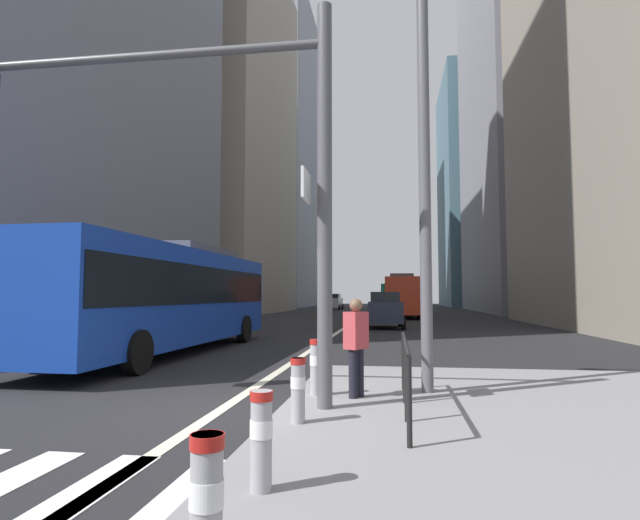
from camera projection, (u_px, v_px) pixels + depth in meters
ground_plane at (345, 328)px, 27.65m from camera, size 160.00×160.00×0.00m
median_island at (633, 435)px, 6.14m from camera, size 9.00×10.00×0.15m
lane_centre_line at (358, 319)px, 37.53m from camera, size 0.20×80.00×0.01m
office_tower_left_mid at (213, 132)px, 53.41m from camera, size 13.65×22.18×37.89m
office_tower_left_far at (277, 157)px, 82.89m from camera, size 11.55×25.30×48.59m
office_tower_right_mid at (522, 57)px, 56.22m from camera, size 10.67×24.92×56.26m
office_tower_right_far at (482, 192)px, 81.88m from camera, size 12.57×20.18×36.71m
city_bus_blue_oncoming at (168, 293)px, 15.42m from camera, size 2.83×12.19×3.40m
sedan_white_oncoming at (1, 324)px, 13.56m from camera, size 2.05×4.31×1.94m
city_bus_red_receding at (401, 294)px, 41.47m from camera, size 2.74×11.67×3.40m
city_bus_red_distant at (393, 295)px, 63.90m from camera, size 2.86×11.24×3.40m
car_oncoming_mid at (333, 302)px, 61.98m from camera, size 2.13×4.41×1.94m
car_receding_near at (385, 310)px, 27.30m from camera, size 2.20×4.09×1.94m
traffic_signal_gantry at (196, 143)px, 7.81m from camera, size 6.02×0.65×6.00m
street_lamp_post at (423, 93)px, 8.82m from camera, size 5.50×0.32×8.00m
bollard_front at (206, 504)px, 2.78m from camera, size 0.20×0.20×0.85m
bollard_left at (261, 435)px, 4.22m from camera, size 0.20×0.20×0.82m
bollard_right at (298, 386)px, 6.45m from camera, size 0.20×0.20×0.82m
bollard_back at (316, 364)px, 8.23m from camera, size 0.20×0.20×0.90m
pedestrian_railing at (405, 361)px, 7.08m from camera, size 0.06×3.41×0.98m
pedestrian_walking at (356, 343)px, 8.09m from camera, size 0.40×0.45×1.56m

